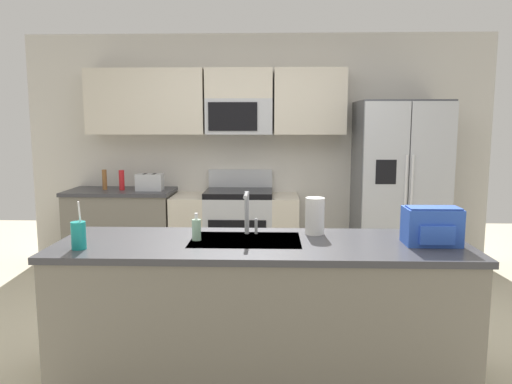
{
  "coord_description": "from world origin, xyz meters",
  "views": [
    {
      "loc": [
        0.16,
        -3.42,
        1.62
      ],
      "look_at": [
        0.03,
        0.6,
        1.05
      ],
      "focal_mm": 34.21,
      "sensor_mm": 36.0,
      "label": 1
    }
  ],
  "objects": [
    {
      "name": "ground_plane",
      "position": [
        0.0,
        0.0,
        0.0
      ],
      "size": [
        9.0,
        9.0,
        0.0
      ],
      "primitive_type": "plane",
      "color": "beige",
      "rests_on": "ground"
    },
    {
      "name": "kitchen_wall_unit",
      "position": [
        -0.14,
        2.08,
        1.47
      ],
      "size": [
        5.2,
        0.43,
        2.6
      ],
      "color": "beige",
      "rests_on": "ground"
    },
    {
      "name": "back_counter",
      "position": [
        -1.49,
        1.8,
        0.45
      ],
      "size": [
        1.14,
        0.63,
        0.9
      ],
      "color": "slate",
      "rests_on": "ground"
    },
    {
      "name": "range_oven",
      "position": [
        -0.23,
        1.8,
        0.44
      ],
      "size": [
        1.36,
        0.61,
        1.1
      ],
      "color": "#B7BABF",
      "rests_on": "ground"
    },
    {
      "name": "refrigerator",
      "position": [
        1.5,
        1.73,
        0.93
      ],
      "size": [
        0.9,
        0.76,
        1.85
      ],
      "color": "#4C4F54",
      "rests_on": "ground"
    },
    {
      "name": "island_counter",
      "position": [
        0.1,
        -0.52,
        0.45
      ],
      "size": [
        2.5,
        0.8,
        0.9
      ],
      "color": "slate",
      "rests_on": "ground"
    },
    {
      "name": "toaster",
      "position": [
        -1.16,
        1.75,
        0.99
      ],
      "size": [
        0.28,
        0.16,
        0.18
      ],
      "color": "#B7BABF",
      "rests_on": "back_counter"
    },
    {
      "name": "pepper_mill",
      "position": [
        -1.66,
        1.8,
        1.01
      ],
      "size": [
        0.05,
        0.05,
        0.22
      ],
      "primitive_type": "cylinder",
      "color": "brown",
      "rests_on": "back_counter"
    },
    {
      "name": "bottle_red",
      "position": [
        -1.47,
        1.78,
        1.01
      ],
      "size": [
        0.06,
        0.06,
        0.22
      ],
      "primitive_type": "cylinder",
      "color": "red",
      "rests_on": "back_counter"
    },
    {
      "name": "sink_faucet",
      "position": [
        0.01,
        -0.33,
        1.07
      ],
      "size": [
        0.08,
        0.21,
        0.28
      ],
      "color": "#B7BABF",
      "rests_on": "island_counter"
    },
    {
      "name": "drink_cup_teal",
      "position": [
        -0.95,
        -0.73,
        0.98
      ],
      "size": [
        0.08,
        0.08,
        0.28
      ],
      "color": "teal",
      "rests_on": "island_counter"
    },
    {
      "name": "soap_dispenser",
      "position": [
        -0.3,
        -0.49,
        0.97
      ],
      "size": [
        0.06,
        0.06,
        0.17
      ],
      "color": "#A5D8B2",
      "rests_on": "island_counter"
    },
    {
      "name": "paper_towel_roll",
      "position": [
        0.44,
        -0.29,
        1.02
      ],
      "size": [
        0.12,
        0.12,
        0.24
      ],
      "primitive_type": "cylinder",
      "color": "white",
      "rests_on": "island_counter"
    },
    {
      "name": "backpack",
      "position": [
        1.11,
        -0.55,
        1.02
      ],
      "size": [
        0.32,
        0.22,
        0.23
      ],
      "color": "blue",
      "rests_on": "island_counter"
    }
  ]
}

